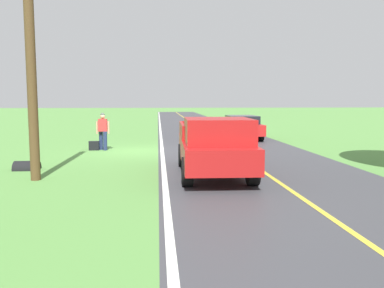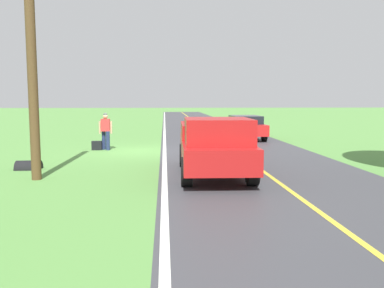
# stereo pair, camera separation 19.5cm
# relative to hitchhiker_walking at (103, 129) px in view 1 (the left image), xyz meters

# --- Properties ---
(ground_plane) EXTENTS (200.00, 200.00, 0.00)m
(ground_plane) POSITION_rel_hitchhiker_walking_xyz_m (-1.48, 0.57, -0.98)
(ground_plane) COLOR #568E42
(road_surface) EXTENTS (6.85, 120.00, 0.00)m
(road_surface) POSITION_rel_hitchhiker_walking_xyz_m (-5.99, 0.57, -0.98)
(road_surface) COLOR #3D3D42
(road_surface) RESTS_ON ground
(lane_edge_line) EXTENTS (0.16, 117.60, 0.00)m
(lane_edge_line) POSITION_rel_hitchhiker_walking_xyz_m (-2.75, 0.57, -0.98)
(lane_edge_line) COLOR silver
(lane_edge_line) RESTS_ON ground
(lane_centre_line) EXTENTS (0.14, 117.60, 0.00)m
(lane_centre_line) POSITION_rel_hitchhiker_walking_xyz_m (-5.99, 0.57, -0.98)
(lane_centre_line) COLOR gold
(lane_centre_line) RESTS_ON ground
(hitchhiker_walking) EXTENTS (0.62, 0.51, 1.75)m
(hitchhiker_walking) POSITION_rel_hitchhiker_walking_xyz_m (0.00, 0.00, 0.00)
(hitchhiker_walking) COLOR navy
(hitchhiker_walking) RESTS_ON ground
(suitcase_carried) EXTENTS (0.46, 0.21, 0.43)m
(suitcase_carried) POSITION_rel_hitchhiker_walking_xyz_m (0.42, 0.09, -0.77)
(suitcase_carried) COLOR black
(suitcase_carried) RESTS_ON ground
(pickup_truck_passing) EXTENTS (2.20, 5.45, 1.82)m
(pickup_truck_passing) POSITION_rel_hitchhiker_walking_xyz_m (-4.28, 6.90, -0.01)
(pickup_truck_passing) COLOR #B21919
(pickup_truck_passing) RESTS_ON ground
(sedan_near_oncoming) EXTENTS (1.96, 4.42, 1.41)m
(sedan_near_oncoming) POSITION_rel_hitchhiker_walking_xyz_m (-7.54, -4.69, -0.23)
(sedan_near_oncoming) COLOR red
(sedan_near_oncoming) RESTS_ON ground
(utility_pole_roadside) EXTENTS (0.28, 0.28, 7.93)m
(utility_pole_roadside) POSITION_rel_hitchhiker_walking_xyz_m (1.03, 7.08, 2.99)
(utility_pole_roadside) COLOR brown
(utility_pole_roadside) RESTS_ON ground
(drainage_culvert) EXTENTS (0.80, 0.60, 0.60)m
(drainage_culvert) POSITION_rel_hitchhiker_walking_xyz_m (1.85, 5.27, -0.98)
(drainage_culvert) COLOR black
(drainage_culvert) RESTS_ON ground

